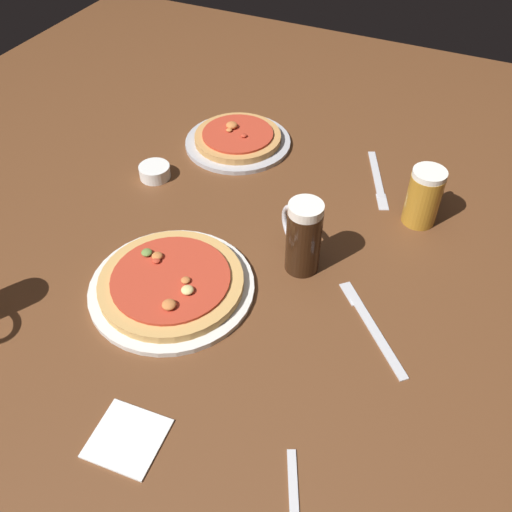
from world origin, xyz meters
name	(u,v)px	position (x,y,z in m)	size (l,w,h in m)	color
ground_plane	(256,268)	(0.00, 0.00, -0.01)	(2.40, 2.40, 0.03)	brown
pizza_plate_near	(171,284)	(-0.12, -0.14, 0.02)	(0.33, 0.33, 0.05)	silver
pizza_plate_far	(238,139)	(-0.23, 0.39, 0.02)	(0.28, 0.28, 0.05)	#B2B2B7
beer_mug_amber	(302,236)	(0.09, 0.03, 0.08)	(0.11, 0.10, 0.17)	black
beer_mug_pale	(425,196)	(0.28, 0.29, 0.07)	(0.08, 0.13, 0.14)	#B27A23
ramekin_sauce	(155,172)	(-0.36, 0.17, 0.02)	(0.08, 0.08, 0.03)	white
napkin_folded	(127,438)	(-0.02, -0.45, 0.00)	(0.11, 0.11, 0.01)	white
knife_right	(372,326)	(0.27, -0.06, 0.00)	(0.18, 0.19, 0.01)	silver
knife_spare	(378,179)	(0.15, 0.39, 0.00)	(0.11, 0.23, 0.01)	silver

